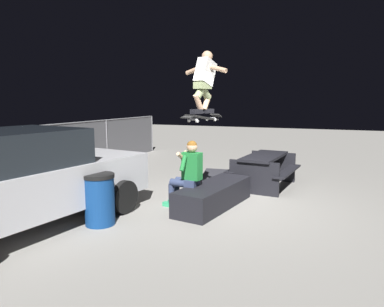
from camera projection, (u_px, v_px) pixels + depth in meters
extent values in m
plane|color=gray|center=(225.00, 205.00, 6.85)|extent=(40.00, 40.00, 0.00)
cube|color=black|center=(214.00, 195.00, 6.69)|extent=(2.09, 0.97, 0.45)
cube|color=#2D3856|center=(192.00, 183.00, 6.50)|extent=(0.32, 0.20, 0.12)
cube|color=#1E7233|center=(192.00, 166.00, 6.46)|extent=(0.25, 0.37, 0.50)
sphere|color=tan|center=(192.00, 147.00, 6.40)|extent=(0.20, 0.20, 0.20)
sphere|color=brown|center=(192.00, 146.00, 6.40)|extent=(0.19, 0.19, 0.19)
cylinder|color=#1E7233|center=(183.00, 163.00, 6.31)|extent=(0.20, 0.11, 0.29)
cylinder|color=tan|center=(181.00, 157.00, 6.41)|extent=(0.24, 0.11, 0.19)
cylinder|color=#1E7233|center=(195.00, 160.00, 6.65)|extent=(0.20, 0.11, 0.29)
cylinder|color=tan|center=(188.00, 155.00, 6.61)|extent=(0.24, 0.11, 0.19)
cylinder|color=#2D3856|center=(180.00, 183.00, 6.53)|extent=(0.20, 0.42, 0.14)
cylinder|color=#2D3856|center=(171.00, 195.00, 6.67)|extent=(0.11, 0.11, 0.41)
cube|color=#2D9E66|center=(169.00, 205.00, 6.73)|extent=(0.14, 0.27, 0.08)
cylinder|color=#2D3856|center=(185.00, 181.00, 6.68)|extent=(0.20, 0.42, 0.14)
cylinder|color=#2D3856|center=(177.00, 192.00, 6.82)|extent=(0.11, 0.11, 0.41)
cube|color=#2D9E66|center=(175.00, 202.00, 6.88)|extent=(0.14, 0.27, 0.08)
cube|color=black|center=(202.00, 117.00, 6.43)|extent=(0.82, 0.40, 0.13)
cube|color=black|center=(216.00, 115.00, 6.79)|extent=(0.16, 0.22, 0.07)
cube|color=black|center=(187.00, 117.00, 6.08)|extent=(0.17, 0.22, 0.04)
cube|color=#99999E|center=(211.00, 118.00, 6.66)|extent=(0.10, 0.17, 0.04)
cylinder|color=white|center=(207.00, 119.00, 6.72)|extent=(0.06, 0.04, 0.05)
cylinder|color=white|center=(215.00, 120.00, 6.61)|extent=(0.06, 0.04, 0.05)
cube|color=#99999E|center=(193.00, 119.00, 6.22)|extent=(0.10, 0.17, 0.04)
cylinder|color=white|center=(189.00, 121.00, 6.28)|extent=(0.06, 0.04, 0.05)
cylinder|color=white|center=(197.00, 121.00, 6.17)|extent=(0.06, 0.04, 0.05)
cube|color=black|center=(208.00, 111.00, 6.56)|extent=(0.28, 0.16, 0.08)
cube|color=black|center=(196.00, 112.00, 6.28)|extent=(0.28, 0.16, 0.08)
cylinder|color=tan|center=(206.00, 102.00, 6.49)|extent=(0.25, 0.16, 0.31)
cylinder|color=#778359|center=(204.00, 91.00, 6.41)|extent=(0.35, 0.21, 0.33)
cylinder|color=tan|center=(198.00, 102.00, 6.30)|extent=(0.25, 0.16, 0.31)
cylinder|color=#778359|center=(201.00, 91.00, 6.32)|extent=(0.35, 0.21, 0.33)
cube|color=#778359|center=(202.00, 86.00, 6.35)|extent=(0.34, 0.27, 0.12)
cube|color=white|center=(205.00, 72.00, 6.38)|extent=(0.49, 0.33, 0.52)
sphere|color=tan|center=(207.00, 56.00, 6.38)|extent=(0.20, 0.20, 0.20)
cylinder|color=tan|center=(196.00, 69.00, 6.52)|extent=(0.19, 0.45, 0.19)
cylinder|color=tan|center=(216.00, 68.00, 6.25)|extent=(0.19, 0.45, 0.19)
cube|color=#28282D|center=(216.00, 182.00, 8.64)|extent=(1.31, 0.89, 0.06)
cube|color=#28282D|center=(216.00, 180.00, 8.63)|extent=(1.26, 0.89, 0.32)
cube|color=#28282D|center=(201.00, 179.00, 8.77)|extent=(1.12, 0.15, 0.15)
cube|color=#28282D|center=(231.00, 182.00, 8.48)|extent=(1.12, 0.15, 0.15)
cube|color=black|center=(264.00, 156.00, 8.20)|extent=(1.76, 0.86, 0.06)
cube|color=black|center=(242.00, 167.00, 8.50)|extent=(1.72, 0.41, 0.04)
cube|color=black|center=(288.00, 171.00, 7.99)|extent=(1.72, 0.41, 0.04)
cube|color=black|center=(273.00, 166.00, 8.92)|extent=(0.17, 1.10, 0.72)
cube|color=black|center=(254.00, 178.00, 7.58)|extent=(0.17, 1.10, 0.72)
cylinder|color=navy|center=(100.00, 201.00, 5.71)|extent=(0.48, 0.48, 0.78)
cylinder|color=black|center=(99.00, 176.00, 5.65)|extent=(0.50, 0.50, 0.06)
cylinder|color=slate|center=(33.00, 155.00, 8.56)|extent=(0.05, 0.05, 1.38)
cylinder|color=slate|center=(107.00, 142.00, 11.31)|extent=(0.05, 0.05, 1.38)
cylinder|color=slate|center=(152.00, 134.00, 14.05)|extent=(0.05, 0.05, 1.38)
cylinder|color=slate|center=(31.00, 126.00, 8.46)|extent=(12.00, 0.04, 0.04)
cube|color=#59595E|center=(33.00, 155.00, 8.56)|extent=(12.00, 0.01, 1.38)
cube|color=#B7B7BC|center=(22.00, 188.00, 5.54)|extent=(4.40, 2.29, 0.70)
cube|color=black|center=(7.00, 149.00, 5.27)|extent=(2.21, 1.84, 0.56)
cylinder|color=black|center=(59.00, 185.00, 7.17)|extent=(0.63, 0.30, 0.60)
cylinder|color=black|center=(123.00, 197.00, 6.31)|extent=(0.63, 0.30, 0.60)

